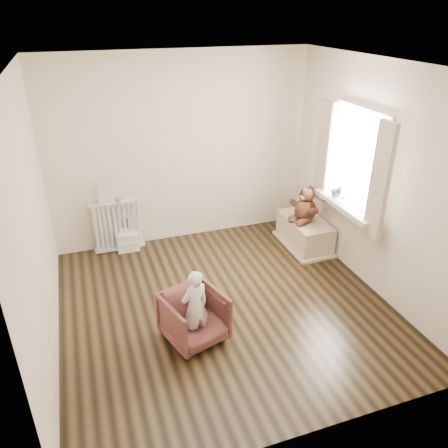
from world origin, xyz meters
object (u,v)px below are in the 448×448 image
object	(u,v)px
toy_bench	(304,233)
plush_cat	(337,191)
radiator	(117,225)
toy_vanity	(127,232)
child	(195,307)
armchair	(194,317)
teddy_bear	(306,203)

from	to	relation	value
toy_bench	plush_cat	world-z (taller)	plush_cat
radiator	toy_vanity	world-z (taller)	radiator
radiator	child	xyz separation A→B (m)	(0.50, -2.15, 0.04)
radiator	armchair	size ratio (longest dim) A/B	1.25
radiator	armchair	bearing A→B (deg)	-76.56
radiator	toy_vanity	bearing A→B (deg)	-15.26
toy_vanity	teddy_bear	world-z (taller)	teddy_bear
radiator	plush_cat	xyz separation A→B (m)	(2.63, -1.19, 0.61)
toy_vanity	teddy_bear	bearing A→B (deg)	-17.26
child	teddy_bear	world-z (taller)	teddy_bear
toy_vanity	child	world-z (taller)	child
plush_cat	child	bearing A→B (deg)	-164.39
radiator	toy_vanity	size ratio (longest dim) A/B	1.54
armchair	radiator	bearing A→B (deg)	86.20
toy_vanity	plush_cat	xyz separation A→B (m)	(2.52, -1.16, 0.72)
toy_vanity	child	xyz separation A→B (m)	(0.39, -2.12, 0.15)
toy_bench	teddy_bear	size ratio (longest dim) A/B	1.77
armchair	child	bearing A→B (deg)	-107.24
child	plush_cat	bearing A→B (deg)	-172.99
toy_vanity	child	bearing A→B (deg)	-79.53
radiator	plush_cat	world-z (taller)	plush_cat
toy_bench	armchair	bearing A→B (deg)	-145.59
toy_vanity	plush_cat	bearing A→B (deg)	-24.72
radiator	teddy_bear	distance (m)	2.59
radiator	toy_vanity	xyz separation A→B (m)	(0.11, -0.03, -0.11)
toy_vanity	teddy_bear	xyz separation A→B (m)	(2.35, -0.73, 0.40)
toy_bench	child	bearing A→B (deg)	-144.62
radiator	armchair	world-z (taller)	radiator
radiator	toy_bench	world-z (taller)	radiator
armchair	toy_vanity	bearing A→B (deg)	83.48
toy_bench	plush_cat	distance (m)	0.93
radiator	child	bearing A→B (deg)	-76.86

